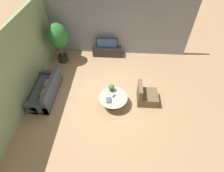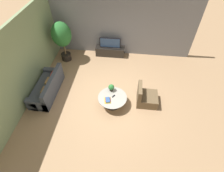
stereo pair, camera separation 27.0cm
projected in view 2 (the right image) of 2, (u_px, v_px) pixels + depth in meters
The scene contains 12 objects.
ground_plane at pixel (110, 97), 7.27m from camera, with size 24.00×24.00×0.00m, color #9E7A56.
back_wall_stone at pixel (118, 26), 8.45m from camera, with size 7.40×0.12×3.00m, color slate.
side_wall_left at pixel (25, 60), 6.60m from camera, with size 0.12×7.40×3.00m, color gray.
media_console at pixel (110, 51), 9.15m from camera, with size 1.51×0.50×0.48m.
television at pixel (110, 43), 8.80m from camera, with size 1.08×0.13×0.52m.
coffee_table at pixel (112, 99), 6.78m from camera, with size 1.11×1.11×0.44m.
couch_by_wall at pixel (48, 88), 7.25m from camera, with size 0.84×2.00×0.84m.
armchair_wicker at pixel (146, 98), 6.89m from camera, with size 0.80×0.76×0.86m.
potted_palm_tall at pixel (62, 36), 8.12m from camera, with size 0.92×0.92×2.01m.
potted_plant_tabletop at pixel (111, 87), 6.82m from camera, with size 0.23×0.23×0.30m.
book_stack at pixel (108, 100), 6.56m from camera, with size 0.29×0.34×0.07m.
remote_black at pixel (113, 96), 6.71m from camera, with size 0.04×0.16×0.02m, color black.
Camera 2 is at (0.63, -4.69, 5.55)m, focal length 28.00 mm.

